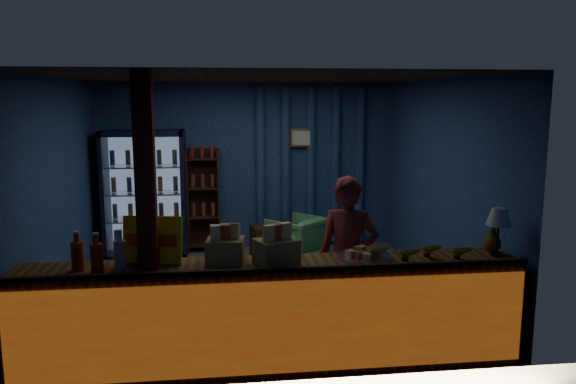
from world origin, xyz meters
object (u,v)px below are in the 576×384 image
object	(u,v)px
green_chair	(297,238)
table_lamp	(499,219)
shopkeeper	(348,260)
pastry_tray	(364,255)

from	to	relation	value
green_chair	table_lamp	world-z (taller)	table_lamp
shopkeeper	table_lamp	world-z (taller)	shopkeeper
green_chair	pastry_tray	size ratio (longest dim) A/B	1.44
shopkeeper	green_chair	xyz separation A→B (m)	(-0.11, 2.80, -0.49)
green_chair	table_lamp	size ratio (longest dim) A/B	1.61
shopkeeper	pastry_tray	bearing A→B (deg)	-61.61
pastry_tray	table_lamp	world-z (taller)	table_lamp
green_chair	table_lamp	xyz separation A→B (m)	(1.38, -3.28, 0.97)
table_lamp	shopkeeper	bearing A→B (deg)	159.33
shopkeeper	table_lamp	bearing A→B (deg)	0.34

